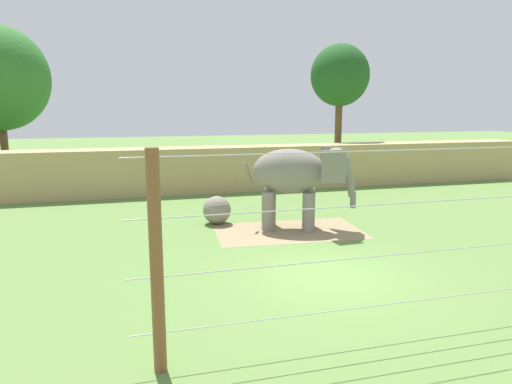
{
  "coord_description": "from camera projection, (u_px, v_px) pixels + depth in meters",
  "views": [
    {
      "loc": [
        -4.97,
        -10.84,
        4.44
      ],
      "look_at": [
        -0.62,
        4.94,
        1.4
      ],
      "focal_mm": 32.45,
      "sensor_mm": 36.0,
      "label": 1
    }
  ],
  "objects": [
    {
      "name": "ground_plane",
      "position": [
        327.0,
        275.0,
        12.38
      ],
      "size": [
        120.0,
        120.0,
        0.0
      ],
      "primitive_type": "plane",
      "color": "#5B7F3D"
    },
    {
      "name": "dirt_patch",
      "position": [
        288.0,
        231.0,
        16.7
      ],
      "size": [
        5.45,
        3.48,
        0.01
      ],
      "primitive_type": "cube",
      "rotation": [
        0.0,
        0.0,
        -0.07
      ],
      "color": "#937F5B",
      "rests_on": "ground"
    },
    {
      "name": "embankment_wall",
      "position": [
        226.0,
        169.0,
        24.63
      ],
      "size": [
        36.0,
        1.8,
        2.34
      ],
      "primitive_type": "cube",
      "color": "tan",
      "rests_on": "ground"
    },
    {
      "name": "elephant",
      "position": [
        298.0,
        175.0,
        16.69
      ],
      "size": [
        3.81,
        2.51,
        3.0
      ],
      "color": "gray",
      "rests_on": "ground"
    },
    {
      "name": "enrichment_ball",
      "position": [
        217.0,
        210.0,
        17.66
      ],
      "size": [
        1.07,
        1.07,
        1.07
      ],
      "primitive_type": "sphere",
      "color": "gray",
      "rests_on": "ground"
    },
    {
      "name": "cable_fence",
      "position": [
        405.0,
        242.0,
        8.75
      ],
      "size": [
        10.24,
        0.22,
        3.81
      ],
      "color": "brown",
      "rests_on": "ground"
    },
    {
      "name": "tree_far_left",
      "position": [
        340.0,
        76.0,
        28.96
      ],
      "size": [
        3.67,
        3.67,
        8.29
      ],
      "color": "brown",
      "rests_on": "ground"
    }
  ]
}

